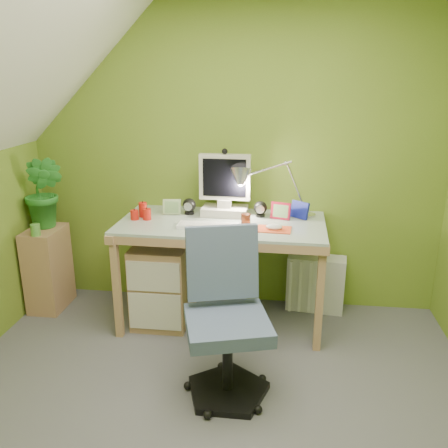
# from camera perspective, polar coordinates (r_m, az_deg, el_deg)

# --- Properties ---
(floor) EXTENTS (3.20, 3.20, 0.01)m
(floor) POSITION_cam_1_polar(r_m,az_deg,el_deg) (2.74, -2.87, -24.02)
(floor) COLOR #56565C
(floor) RESTS_ON ground
(wall_back) EXTENTS (3.20, 0.01, 2.40)m
(wall_back) POSITION_cam_1_polar(r_m,az_deg,el_deg) (3.68, 1.18, 8.03)
(wall_back) COLOR olive
(wall_back) RESTS_ON floor
(desk) EXTENTS (1.50, 0.77, 0.79)m
(desk) POSITION_cam_1_polar(r_m,az_deg,el_deg) (3.57, -0.26, -5.80)
(desk) COLOR tan
(desk) RESTS_ON floor
(monitor) EXTENTS (0.40, 0.23, 0.54)m
(monitor) POSITION_cam_1_polar(r_m,az_deg,el_deg) (3.53, 0.10, 5.35)
(monitor) COLOR beige
(monitor) RESTS_ON desk
(speaker_left) EXTENTS (0.12, 0.12, 0.12)m
(speaker_left) POSITION_cam_1_polar(r_m,az_deg,el_deg) (3.60, -4.20, 2.15)
(speaker_left) COLOR black
(speaker_left) RESTS_ON desk
(speaker_right) EXTENTS (0.10, 0.10, 0.12)m
(speaker_right) POSITION_cam_1_polar(r_m,az_deg,el_deg) (3.54, 4.40, 1.82)
(speaker_right) COLOR black
(speaker_right) RESTS_ON desk
(keyboard) EXTENTS (0.42, 0.14, 0.02)m
(keyboard) POSITION_cam_1_polar(r_m,az_deg,el_deg) (3.30, -1.96, -0.20)
(keyboard) COLOR white
(keyboard) RESTS_ON desk
(mousepad) EXTENTS (0.24, 0.18, 0.01)m
(mousepad) POSITION_cam_1_polar(r_m,az_deg,el_deg) (3.27, 6.03, -0.64)
(mousepad) COLOR #D84921
(mousepad) RESTS_ON desk
(mouse) EXTENTS (0.13, 0.10, 0.04)m
(mouse) POSITION_cam_1_polar(r_m,az_deg,el_deg) (3.26, 6.04, -0.36)
(mouse) COLOR silver
(mouse) RESTS_ON mousepad
(amber_tumbler) EXTENTS (0.08, 0.08, 0.09)m
(amber_tumbler) POSITION_cam_1_polar(r_m,az_deg,el_deg) (3.32, 2.63, 0.48)
(amber_tumbler) COLOR maroon
(amber_tumbler) RESTS_ON desk
(candle_cluster) EXTENTS (0.16, 0.15, 0.11)m
(candle_cluster) POSITION_cam_1_polar(r_m,az_deg,el_deg) (3.55, -9.91, 1.54)
(candle_cluster) COLOR red
(candle_cluster) RESTS_ON desk
(photo_frame_red) EXTENTS (0.14, 0.06, 0.12)m
(photo_frame_red) POSITION_cam_1_polar(r_m,az_deg,el_deg) (3.50, 6.83, 1.59)
(photo_frame_red) COLOR #AD122B
(photo_frame_red) RESTS_ON desk
(photo_frame_blue) EXTENTS (0.13, 0.11, 0.13)m
(photo_frame_blue) POSITION_cam_1_polar(r_m,az_deg,el_deg) (3.54, 9.10, 1.69)
(photo_frame_blue) COLOR #162097
(photo_frame_blue) RESTS_ON desk
(photo_frame_green) EXTENTS (0.14, 0.03, 0.12)m
(photo_frame_green) POSITION_cam_1_polar(r_m,az_deg,el_deg) (3.61, -6.29, 2.07)
(photo_frame_green) COLOR #9BB97F
(photo_frame_green) RESTS_ON desk
(desk_lamp) EXTENTS (0.61, 0.34, 0.62)m
(desk_lamp) POSITION_cam_1_polar(r_m,az_deg,el_deg) (3.50, 7.48, 5.75)
(desk_lamp) COLOR #BABABF
(desk_lamp) RESTS_ON desk
(side_ledge) EXTENTS (0.25, 0.38, 0.66)m
(side_ledge) POSITION_cam_1_polar(r_m,az_deg,el_deg) (4.05, -20.39, -5.04)
(side_ledge) COLOR tan
(side_ledge) RESTS_ON floor
(potted_plant) EXTENTS (0.35, 0.30, 0.57)m
(potted_plant) POSITION_cam_1_polar(r_m,az_deg,el_deg) (3.90, -20.81, 3.60)
(potted_plant) COLOR #297A28
(potted_plant) RESTS_ON side_ledge
(green_cup) EXTENTS (0.08, 0.08, 0.09)m
(green_cup) POSITION_cam_1_polar(r_m,az_deg,el_deg) (3.79, -21.73, -0.66)
(green_cup) COLOR #5A9E41
(green_cup) RESTS_ON side_ledge
(task_chair) EXTENTS (0.65, 0.65, 0.95)m
(task_chair) POSITION_cam_1_polar(r_m,az_deg,el_deg) (2.73, 0.43, -11.77)
(task_chair) COLOR #465673
(task_chair) RESTS_ON floor
(radiator) EXTENTS (0.47, 0.23, 0.45)m
(radiator) POSITION_cam_1_polar(r_m,az_deg,el_deg) (3.87, 10.96, -7.00)
(radiator) COLOR silver
(radiator) RESTS_ON floor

